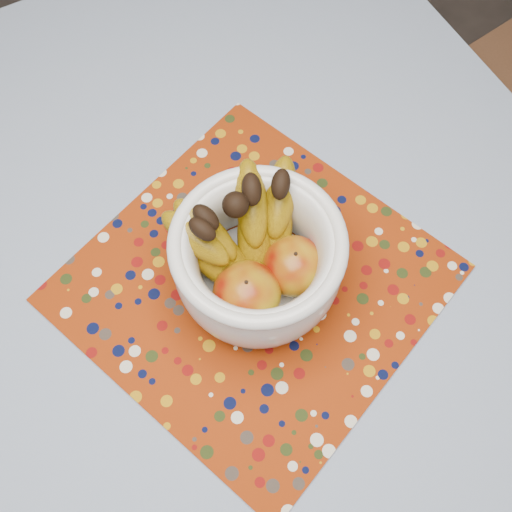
% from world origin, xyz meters
% --- Properties ---
extents(table, '(1.20, 1.20, 0.75)m').
position_xyz_m(table, '(0.00, 0.00, 0.67)').
color(table, brown).
rests_on(table, ground).
extents(tablecloth, '(1.32, 1.32, 0.01)m').
position_xyz_m(tablecloth, '(0.00, 0.00, 0.76)').
color(tablecloth, slate).
rests_on(tablecloth, table).
extents(placemat, '(0.60, 0.60, 0.00)m').
position_xyz_m(placemat, '(0.11, -0.04, 0.76)').
color(placemat, maroon).
rests_on(placemat, tablecloth).
extents(fruit_bowl, '(0.28, 0.25, 0.18)m').
position_xyz_m(fruit_bowl, '(0.11, -0.03, 0.85)').
color(fruit_bowl, silver).
rests_on(fruit_bowl, placemat).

